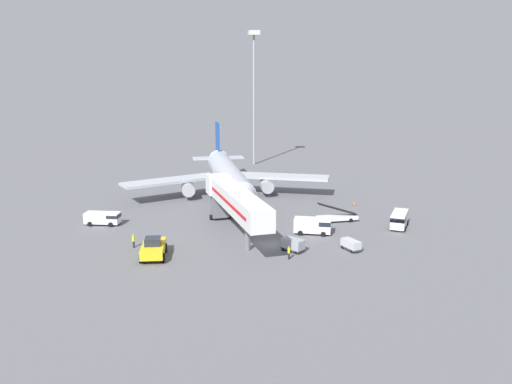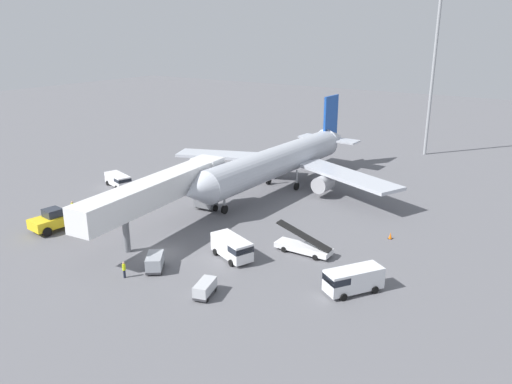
{
  "view_description": "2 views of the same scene",
  "coord_description": "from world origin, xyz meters",
  "views": [
    {
      "loc": [
        -14.95,
        -63.23,
        22.01
      ],
      "look_at": [
        1.41,
        15.29,
        3.49
      ],
      "focal_mm": 37.09,
      "sensor_mm": 36.0,
      "label": 1
    },
    {
      "loc": [
        35.19,
        -34.48,
        22.36
      ],
      "look_at": [
        0.54,
        17.3,
        2.2
      ],
      "focal_mm": 35.66,
      "sensor_mm": 36.0,
      "label": 2
    }
  ],
  "objects": [
    {
      "name": "service_van_outer_left",
      "position": [
        7.01,
        3.35,
        1.25
      ],
      "size": [
        5.42,
        3.77,
        2.2
      ],
      "color": "white",
      "rests_on": "ground"
    },
    {
      "name": "jet_bridge",
      "position": [
        -3.75,
        4.98,
        5.02
      ],
      "size": [
        5.4,
        23.35,
        6.71
      ],
      "color": "silver",
      "rests_on": "ground"
    },
    {
      "name": "ground_crew_worker_foreground",
      "position": [
        -17.14,
        2.45,
        0.95
      ],
      "size": [
        0.48,
        0.48,
        1.79
      ],
      "color": "#1E2333",
      "rests_on": "ground"
    },
    {
      "name": "baggage_cart_far_left",
      "position": [
        2.32,
        -2.92,
        0.87
      ],
      "size": [
        2.86,
        3.12,
        1.58
      ],
      "color": "#38383D",
      "rests_on": "ground"
    },
    {
      "name": "ground_crew_worker_midground",
      "position": [
        1.05,
        -5.67,
        0.86
      ],
      "size": [
        0.35,
        0.35,
        1.62
      ],
      "color": "#1E2333",
      "rests_on": "ground"
    },
    {
      "name": "belt_loader_truck",
      "position": [
        12.36,
        8.51,
        0.75
      ],
      "size": [
        6.1,
        2.09,
        2.98
      ],
      "color": "white",
      "rests_on": "ground"
    },
    {
      "name": "airplane_at_gate",
      "position": [
        -1.32,
        26.51,
        4.17
      ],
      "size": [
        37.21,
        39.57,
        11.86
      ],
      "color": "#B7BCC6",
      "rests_on": "ground"
    },
    {
      "name": "service_van_mid_left",
      "position": [
        19.88,
        3.63,
        1.27
      ],
      "size": [
        4.54,
        5.48,
        2.22
      ],
      "color": "white",
      "rests_on": "ground"
    },
    {
      "name": "service_van_far_center",
      "position": [
        -21.58,
        13.84,
        1.06
      ],
      "size": [
        5.38,
        3.4,
        1.83
      ],
      "color": "white",
      "rests_on": "ground"
    },
    {
      "name": "apron_light_mast",
      "position": [
        10.11,
        59.34,
        20.78
      ],
      "size": [
        2.4,
        2.4,
        30.81
      ],
      "color": "#93969B",
      "rests_on": "ground"
    },
    {
      "name": "safety_cone_alpha",
      "position": [
        18.59,
        17.2,
        0.35
      ],
      "size": [
        0.46,
        0.46,
        0.7
      ],
      "color": "black",
      "rests_on": "ground"
    },
    {
      "name": "baggage_cart_near_center",
      "position": [
        9.51,
        -4.11,
        0.75
      ],
      "size": [
        1.95,
        2.92,
        1.34
      ],
      "color": "#38383D",
      "rests_on": "ground"
    },
    {
      "name": "ground_plane",
      "position": [
        0.0,
        0.0,
        0.0
      ],
      "size": [
        300.0,
        300.0,
        0.0
      ],
      "primitive_type": "plane",
      "color": "slate"
    },
    {
      "name": "pushback_tug",
      "position": [
        -14.74,
        -1.72,
        1.2
      ],
      "size": [
        3.43,
        5.94,
        2.57
      ],
      "color": "yellow",
      "rests_on": "ground"
    }
  ]
}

